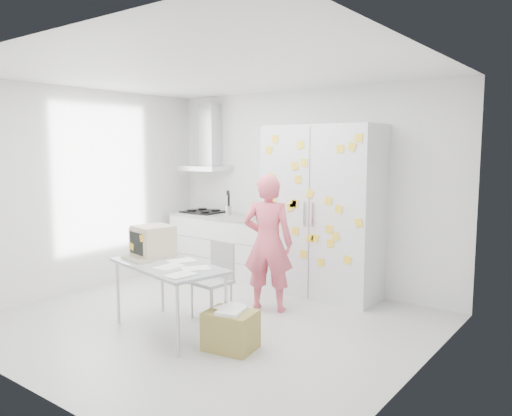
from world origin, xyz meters
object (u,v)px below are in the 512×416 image
Objects in this scene: desk at (158,251)px; cardboard_box at (231,329)px; person at (268,243)px; chair at (216,275)px.

desk is 2.78× the size of cardboard_box.
person is 0.71m from chair.
person is 1.37m from cardboard_box.
person is 1.89× the size of chair.
cardboard_box is at bearing 85.05° from person.
desk is 0.73m from chair.
chair is at bearing 139.94° from cardboard_box.
desk reaches higher than chair.
cardboard_box is at bearing -35.33° from chair.
chair is at bearing 71.76° from desk.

